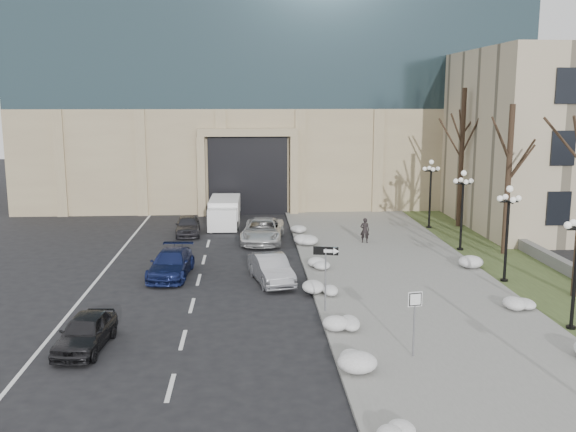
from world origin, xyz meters
name	(u,v)px	position (x,y,z in m)	size (l,w,h in m)	color
ground	(393,413)	(0.00, 0.00, 0.00)	(160.00, 160.00, 0.00)	black
sidewalk	(399,275)	(3.50, 14.00, 0.06)	(9.00, 40.00, 0.12)	gray
curb	(310,276)	(-1.00, 14.00, 0.07)	(0.30, 40.00, 0.14)	gray
grass_strip	(525,273)	(10.00, 14.00, 0.05)	(4.00, 40.00, 0.10)	#3C4B25
stone_wall	(545,257)	(12.00, 16.00, 0.35)	(0.50, 30.00, 0.70)	slate
car_a	(85,332)	(-9.86, 5.36, 0.64)	(1.50, 3.74, 1.27)	black
car_b	(271,269)	(-2.95, 13.29, 0.69)	(1.45, 4.17, 1.37)	#A1A2A8
car_c	(171,264)	(-7.91, 14.69, 0.67)	(1.87, 4.60, 1.34)	navy
car_d	(263,231)	(-3.13, 22.18, 0.73)	(2.42, 5.25, 1.46)	silver
car_e	(188,225)	(-7.96, 24.66, 0.65)	(1.53, 3.81, 1.30)	#313136
pedestrian	(365,230)	(3.06, 21.14, 0.89)	(0.56, 0.37, 1.53)	black
box_truck	(224,213)	(-5.68, 27.79, 0.90)	(2.19, 5.88, 1.85)	white
one_way_sign	(330,259)	(-0.73, 8.45, 2.38)	(1.07, 0.41, 2.88)	slate
keep_sign	(415,310)	(1.54, 3.70, 1.77)	(0.51, 0.14, 2.40)	slate
snow_clump_b	(364,365)	(-0.35, 2.61, 0.30)	(1.10, 1.60, 0.36)	white
snow_clump_c	(342,322)	(-0.47, 6.69, 0.30)	(1.10, 1.60, 0.36)	white
snow_clump_d	(322,290)	(-0.77, 10.95, 0.30)	(1.10, 1.60, 0.36)	white
snow_clump_e	(317,264)	(-0.45, 15.64, 0.30)	(1.10, 1.60, 0.36)	white
snow_clump_f	(305,242)	(-0.64, 20.74, 0.30)	(1.10, 1.60, 0.36)	white
snow_clump_g	(296,229)	(-0.88, 24.52, 0.30)	(1.10, 1.60, 0.36)	white
snow_clump_i	(519,302)	(7.38, 8.65, 0.30)	(1.10, 1.60, 0.36)	white
snow_clump_j	(474,263)	(7.81, 15.31, 0.30)	(1.10, 1.60, 0.36)	white
lamppost_b	(508,221)	(8.30, 12.50, 3.07)	(1.18, 1.18, 4.76)	black
lamppost_c	(463,199)	(8.30, 19.00, 3.07)	(1.18, 1.18, 4.76)	black
lamppost_d	(431,185)	(8.30, 25.50, 3.07)	(1.18, 1.18, 4.76)	black
tree_mid	(509,159)	(10.50, 18.00, 5.50)	(3.20, 3.20, 8.50)	black
tree_far	(462,138)	(10.50, 26.00, 6.15)	(3.20, 3.20, 9.50)	black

